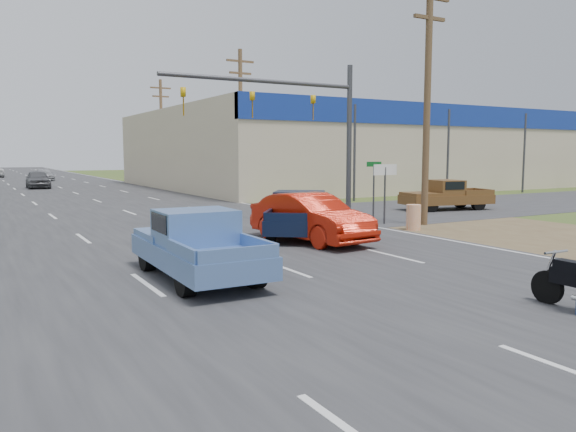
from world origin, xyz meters
TOP-DOWN VIEW (x-y plane):
  - main_road at (0.00, 40.00)m, footprint 15.00×180.00m
  - cross_road at (0.00, 18.00)m, footprint 120.00×10.00m
  - dirt_verge at (11.00, 10.00)m, footprint 8.00×18.00m
  - big_box_store at (32.00, 39.93)m, footprint 50.00×28.10m
  - utility_pole_1 at (9.50, 13.00)m, footprint 2.00×0.28m
  - utility_pole_2 at (9.50, 31.00)m, footprint 2.00×0.28m
  - utility_pole_3 at (9.50, 49.00)m, footprint 2.00×0.28m
  - tree_3 at (55.00, 70.00)m, footprint 8.40×8.40m
  - tree_5 at (30.00, 95.00)m, footprint 7.98×7.98m
  - barrel_0 at (8.00, 12.00)m, footprint 0.56×0.56m
  - barrel_1 at (8.40, 20.50)m, footprint 0.56×0.56m
  - lane_sign at (8.20, 14.00)m, footprint 1.20×0.08m
  - street_name_sign at (8.80, 15.50)m, footprint 0.80×0.08m
  - signal_mast at (5.82, 17.00)m, footprint 9.12×0.40m
  - red_convertible at (2.94, 11.48)m, footprint 2.28×5.08m
  - blue_pickup at (-2.35, 8.19)m, footprint 1.98×4.99m
  - navy_pickup at (3.33, 12.84)m, footprint 4.44×5.07m
  - brown_pickup at (14.80, 17.10)m, footprint 5.06×2.72m
  - distant_car_grey at (-1.74, 48.07)m, footprint 1.95×4.57m
  - distant_car_silver at (0.33, 62.35)m, footprint 1.97×4.44m

SIDE VIEW (x-z plane):
  - dirt_verge at x=11.00m, z-range 0.00..0.01m
  - cross_road at x=0.00m, z-range 0.00..0.02m
  - main_road at x=0.00m, z-range 0.00..0.02m
  - barrel_0 at x=8.00m, z-range 0.00..1.00m
  - barrel_1 at x=8.40m, z-range 0.00..1.00m
  - distant_car_silver at x=0.33m, z-range 0.00..1.27m
  - distant_car_grey at x=-1.74m, z-range 0.00..1.54m
  - brown_pickup at x=14.80m, z-range 0.01..1.60m
  - red_convertible at x=2.94m, z-range 0.00..1.62m
  - navy_pickup at x=3.33m, z-range 0.01..1.64m
  - blue_pickup at x=-2.35m, z-range 0.01..1.66m
  - street_name_sign at x=8.80m, z-range 0.30..2.91m
  - lane_sign at x=8.20m, z-range 0.64..3.16m
  - big_box_store at x=32.00m, z-range 0.01..6.61m
  - signal_mast at x=5.82m, z-range 1.30..8.30m
  - utility_pole_1 at x=9.50m, z-range 0.32..10.32m
  - utility_pole_2 at x=9.50m, z-range 0.32..10.32m
  - utility_pole_3 at x=9.50m, z-range 0.32..10.32m
  - tree_5 at x=30.00m, z-range 0.94..10.82m
  - tree_3 at x=55.00m, z-range 0.99..11.39m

